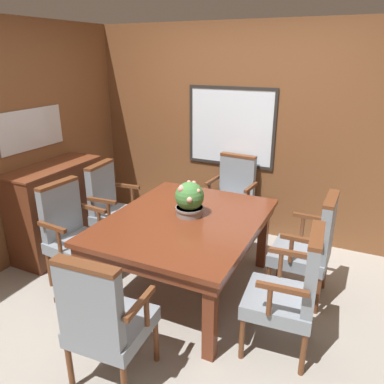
# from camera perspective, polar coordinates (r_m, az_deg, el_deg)

# --- Properties ---
(ground_plane) EXTENTS (14.00, 14.00, 0.00)m
(ground_plane) POSITION_cam_1_polar(r_m,az_deg,el_deg) (3.53, -2.13, -16.30)
(ground_plane) COLOR #A39E93
(wall_back) EXTENTS (7.20, 0.08, 2.45)m
(wall_back) POSITION_cam_1_polar(r_m,az_deg,el_deg) (4.49, 7.75, 8.89)
(wall_back) COLOR brown
(wall_back) RESTS_ON ground_plane
(wall_left) EXTENTS (0.08, 7.20, 2.45)m
(wall_left) POSITION_cam_1_polar(r_m,az_deg,el_deg) (4.18, -26.39, 6.07)
(wall_left) COLOR brown
(wall_left) RESTS_ON ground_plane
(dining_table) EXTENTS (1.30, 1.62, 0.73)m
(dining_table) POSITION_cam_1_polar(r_m,az_deg,el_deg) (3.38, -1.09, -5.43)
(dining_table) COLOR maroon
(dining_table) RESTS_ON ground_plane
(chair_left_near) EXTENTS (0.54, 0.56, 1.00)m
(chair_left_near) POSITION_cam_1_polar(r_m,az_deg,el_deg) (3.73, -17.82, -5.69)
(chair_left_near) COLOR brown
(chair_left_near) RESTS_ON ground_plane
(chair_right_near) EXTENTS (0.53, 0.55, 1.00)m
(chair_right_near) POSITION_cam_1_polar(r_m,az_deg,el_deg) (2.84, 14.93, -14.16)
(chair_right_near) COLOR brown
(chair_right_near) RESTS_ON ground_plane
(chair_right_far) EXTENTS (0.50, 0.53, 1.00)m
(chair_right_far) POSITION_cam_1_polar(r_m,az_deg,el_deg) (3.47, 17.56, -7.66)
(chair_right_far) COLOR brown
(chair_right_far) RESTS_ON ground_plane
(chair_head_far) EXTENTS (0.55, 0.53, 1.00)m
(chair_head_far) POSITION_cam_1_polar(r_m,az_deg,el_deg) (4.45, 6.15, -0.47)
(chair_head_far) COLOR brown
(chair_head_far) RESTS_ON ground_plane
(chair_left_far) EXTENTS (0.52, 0.55, 1.00)m
(chair_left_far) POSITION_cam_1_polar(r_m,az_deg,el_deg) (4.22, -12.06, -2.01)
(chair_left_far) COLOR brown
(chair_left_far) RESTS_ON ground_plane
(chair_head_near) EXTENTS (0.55, 0.52, 1.00)m
(chair_head_near) POSITION_cam_1_polar(r_m,az_deg,el_deg) (2.56, -13.26, -18.23)
(chair_head_near) COLOR brown
(chair_head_near) RESTS_ON ground_plane
(potted_plant) EXTENTS (0.26, 0.27, 0.32)m
(potted_plant) POSITION_cam_1_polar(r_m,az_deg,el_deg) (3.34, -0.39, -1.15)
(potted_plant) COLOR gray
(potted_plant) RESTS_ON dining_table
(sideboard_cabinet) EXTENTS (0.46, 1.09, 0.99)m
(sideboard_cabinet) POSITION_cam_1_polar(r_m,az_deg,el_deg) (4.39, -19.81, -2.40)
(sideboard_cabinet) COLOR brown
(sideboard_cabinet) RESTS_ON ground_plane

